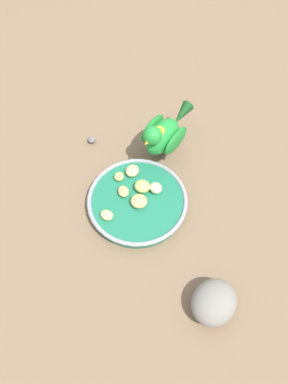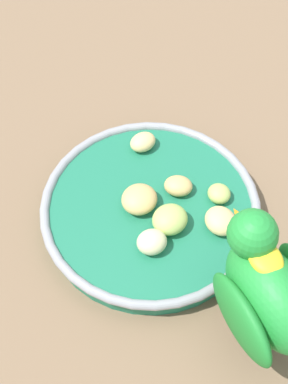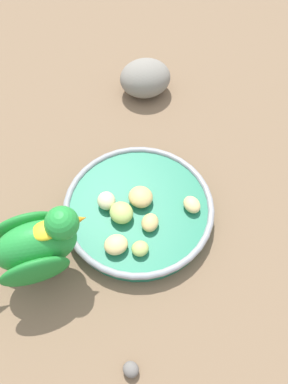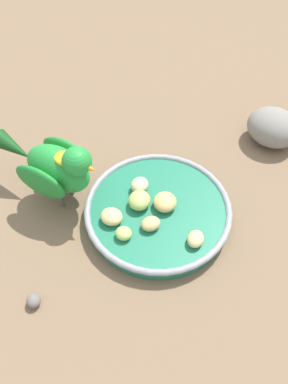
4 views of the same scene
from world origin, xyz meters
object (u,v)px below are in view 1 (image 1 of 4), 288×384
(apple_piece_6, at_px, (119,177))
(parrot, at_px, (163,134))
(apple_piece_4, at_px, (142,186))
(apple_piece_1, at_px, (139,201))
(apple_piece_3, at_px, (123,191))
(apple_piece_0, at_px, (156,188))
(apple_piece_5, at_px, (107,215))
(pebble_0, at_px, (92,140))
(feeding_bowl, at_px, (137,201))
(apple_piece_2, at_px, (132,171))
(rock_large, at_px, (214,302))

(apple_piece_6, xyz_separation_m, parrot, (-0.08, -0.12, 0.05))
(apple_piece_4, bearing_deg, apple_piece_1, 93.65)
(apple_piece_3, distance_m, apple_piece_4, 0.05)
(apple_piece_6, bearing_deg, parrot, -124.12)
(apple_piece_4, bearing_deg, apple_piece_0, -172.98)
(apple_piece_1, bearing_deg, apple_piece_4, -86.35)
(apple_piece_5, bearing_deg, pebble_0, -62.21)
(feeding_bowl, height_order, parrot, parrot)
(apple_piece_0, xyz_separation_m, apple_piece_4, (0.03, 0.00, 0.00))
(apple_piece_6, bearing_deg, apple_piece_1, 138.94)
(apple_piece_6, bearing_deg, apple_piece_2, -139.24)
(apple_piece_1, height_order, apple_piece_6, apple_piece_1)
(feeding_bowl, relative_size, parrot, 1.24)
(apple_piece_3, bearing_deg, apple_piece_1, 157.17)
(rock_large, xyz_separation_m, pebble_0, (0.37, -0.35, -0.02))
(feeding_bowl, distance_m, apple_piece_4, 0.04)
(apple_piece_1, relative_size, pebble_0, 1.81)
(parrot, bearing_deg, apple_piece_0, 27.91)
(feeding_bowl, height_order, apple_piece_5, apple_piece_5)
(feeding_bowl, distance_m, apple_piece_1, 0.02)
(feeding_bowl, relative_size, apple_piece_6, 9.34)
(apple_piece_3, bearing_deg, apple_piece_2, -94.21)
(feeding_bowl, relative_size, pebble_0, 10.99)
(apple_piece_5, bearing_deg, apple_piece_0, -133.19)
(feeding_bowl, bearing_deg, apple_piece_4, -97.39)
(apple_piece_0, height_order, apple_piece_1, same)
(apple_piece_0, bearing_deg, parrot, -83.97)
(apple_piece_6, bearing_deg, apple_piece_4, 165.83)
(feeding_bowl, height_order, apple_piece_4, apple_piece_4)
(apple_piece_4, height_order, apple_piece_6, apple_piece_4)
(apple_piece_3, height_order, rock_large, rock_large)
(feeding_bowl, bearing_deg, apple_piece_2, -65.72)
(apple_piece_5, bearing_deg, apple_piece_2, -100.06)
(parrot, bearing_deg, apple_piece_3, 1.61)
(apple_piece_2, xyz_separation_m, apple_piece_4, (-0.03, 0.04, 0.00))
(apple_piece_1, xyz_separation_m, apple_piece_5, (0.06, 0.05, -0.00))
(apple_piece_5, xyz_separation_m, pebble_0, (0.11, -0.22, -0.02))
(apple_piece_2, bearing_deg, parrot, -119.27)
(apple_piece_2, xyz_separation_m, rock_large, (-0.23, 0.26, -0.00))
(apple_piece_6, height_order, pebble_0, apple_piece_6)
(apple_piece_1, xyz_separation_m, apple_piece_6, (0.06, -0.06, -0.00))
(apple_piece_1, bearing_deg, apple_piece_6, -41.06)
(apple_piece_3, distance_m, pebble_0, 0.20)
(apple_piece_1, bearing_deg, apple_piece_3, -22.83)
(apple_piece_4, relative_size, rock_large, 0.39)
(apple_piece_4, bearing_deg, pebble_0, -36.18)
(apple_piece_2, xyz_separation_m, apple_piece_5, (0.02, 0.13, -0.00))
(apple_piece_3, bearing_deg, apple_piece_6, -59.95)
(feeding_bowl, bearing_deg, apple_piece_6, -38.54)
(apple_piece_5, bearing_deg, apple_piece_6, -88.12)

